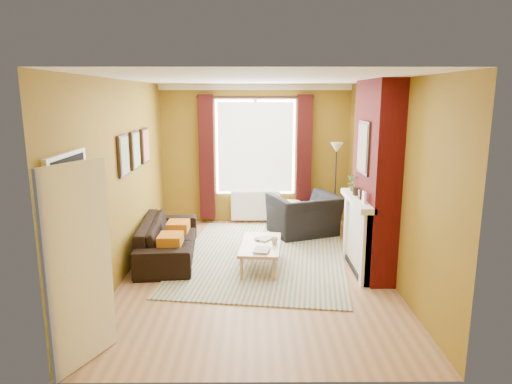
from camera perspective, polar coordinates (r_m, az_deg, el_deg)
ground at (r=6.97m, az=0.01°, el=-9.72°), size 5.50×5.50×0.00m
room_walls at (r=6.89m, az=5.31°, el=1.96°), size 3.82×5.54×2.83m
striped_rug at (r=7.51m, az=0.85°, el=-8.01°), size 3.05×3.91×0.02m
sofa at (r=7.55m, az=-10.92°, el=-5.74°), size 1.00×2.18×0.62m
armchair at (r=8.59m, az=6.05°, el=-2.87°), size 1.47×1.39×0.77m
coffee_table at (r=6.95m, az=0.58°, el=-6.75°), size 0.68×1.21×0.39m
wicker_stool at (r=9.21m, az=4.31°, el=-2.69°), size 0.50×0.50×0.50m
floor_lamp at (r=8.90m, az=9.99°, el=3.80°), size 0.29×0.29×1.70m
book_a at (r=6.62m, az=-0.21°, el=-7.23°), size 0.27×0.33×0.03m
book_b at (r=7.18m, az=0.42°, el=-5.70°), size 0.32×0.34×0.02m
mug at (r=6.91m, az=2.33°, el=-6.10°), size 0.12×0.12×0.10m
tv_remote at (r=7.09m, az=0.15°, el=-5.94°), size 0.08×0.16×0.02m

